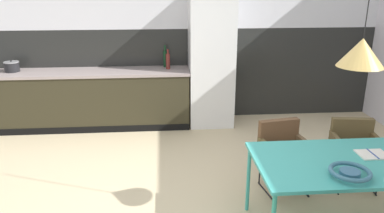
{
  "coord_description": "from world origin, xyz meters",
  "views": [
    {
      "loc": [
        -0.2,
        -2.98,
        2.2
      ],
      "look_at": [
        0.11,
        0.88,
        0.9
      ],
      "focal_mm": 35.13,
      "sensor_mm": 36.0,
      "label": 1
    }
  ],
  "objects_px": {
    "open_book": "(373,154)",
    "bottle_vinegar_dark": "(165,58)",
    "armchair_head_of_table": "(283,147)",
    "dining_table": "(346,165)",
    "armchair_facing_counter": "(354,143)",
    "bottle_wine_green": "(168,61)",
    "cooking_pot": "(12,67)",
    "pendant_lamp_over_table_near": "(361,52)",
    "fruit_bowl": "(350,172)",
    "refrigerator_column": "(211,60)"
  },
  "relations": [
    {
      "from": "open_book",
      "to": "refrigerator_column",
      "type": "bearing_deg",
      "value": 111.26
    },
    {
      "from": "open_book",
      "to": "dining_table",
      "type": "bearing_deg",
      "value": -162.94
    },
    {
      "from": "armchair_facing_counter",
      "to": "pendant_lamp_over_table_near",
      "type": "relative_size",
      "value": 0.55
    },
    {
      "from": "armchair_head_of_table",
      "to": "open_book",
      "type": "relative_size",
      "value": 2.93
    },
    {
      "from": "fruit_bowl",
      "to": "cooking_pot",
      "type": "relative_size",
      "value": 1.49
    },
    {
      "from": "open_book",
      "to": "cooking_pot",
      "type": "height_order",
      "value": "cooking_pot"
    },
    {
      "from": "dining_table",
      "to": "pendant_lamp_over_table_near",
      "type": "relative_size",
      "value": 1.17
    },
    {
      "from": "armchair_head_of_table",
      "to": "fruit_bowl",
      "type": "bearing_deg",
      "value": 89.2
    },
    {
      "from": "armchair_head_of_table",
      "to": "cooking_pot",
      "type": "bearing_deg",
      "value": -40.76
    },
    {
      "from": "refrigerator_column",
      "to": "pendant_lamp_over_table_near",
      "type": "distance_m",
      "value": 3.05
    },
    {
      "from": "armchair_facing_counter",
      "to": "fruit_bowl",
      "type": "relative_size",
      "value": 2.24
    },
    {
      "from": "armchair_facing_counter",
      "to": "pendant_lamp_over_table_near",
      "type": "height_order",
      "value": "pendant_lamp_over_table_near"
    },
    {
      "from": "fruit_bowl",
      "to": "refrigerator_column",
      "type": "bearing_deg",
      "value": 102.49
    },
    {
      "from": "dining_table",
      "to": "fruit_bowl",
      "type": "bearing_deg",
      "value": -112.27
    },
    {
      "from": "dining_table",
      "to": "armchair_facing_counter",
      "type": "xyz_separation_m",
      "value": [
        0.53,
        0.85,
        -0.19
      ]
    },
    {
      "from": "cooking_pot",
      "to": "bottle_vinegar_dark",
      "type": "height_order",
      "value": "bottle_vinegar_dark"
    },
    {
      "from": "refrigerator_column",
      "to": "pendant_lamp_over_table_near",
      "type": "height_order",
      "value": "pendant_lamp_over_table_near"
    },
    {
      "from": "fruit_bowl",
      "to": "bottle_vinegar_dark",
      "type": "bearing_deg",
      "value": 112.7
    },
    {
      "from": "armchair_facing_counter",
      "to": "cooking_pot",
      "type": "height_order",
      "value": "cooking_pot"
    },
    {
      "from": "armchair_head_of_table",
      "to": "open_book",
      "type": "bearing_deg",
      "value": 117.63
    },
    {
      "from": "bottle_wine_green",
      "to": "bottle_vinegar_dark",
      "type": "bearing_deg",
      "value": 105.28
    },
    {
      "from": "dining_table",
      "to": "fruit_bowl",
      "type": "relative_size",
      "value": 4.79
    },
    {
      "from": "refrigerator_column",
      "to": "armchair_head_of_table",
      "type": "xyz_separation_m",
      "value": [
        0.53,
        -2.07,
        -0.55
      ]
    },
    {
      "from": "cooking_pot",
      "to": "pendant_lamp_over_table_near",
      "type": "height_order",
      "value": "pendant_lamp_over_table_near"
    },
    {
      "from": "fruit_bowl",
      "to": "pendant_lamp_over_table_near",
      "type": "bearing_deg",
      "value": 68.9
    },
    {
      "from": "armchair_facing_counter",
      "to": "pendant_lamp_over_table_near",
      "type": "distance_m",
      "value": 1.53
    },
    {
      "from": "open_book",
      "to": "bottle_vinegar_dark",
      "type": "xyz_separation_m",
      "value": [
        -1.8,
        3.0,
        0.3
      ]
    },
    {
      "from": "fruit_bowl",
      "to": "armchair_head_of_table",
      "type": "bearing_deg",
      "value": 98.97
    },
    {
      "from": "armchair_head_of_table",
      "to": "cooking_pot",
      "type": "relative_size",
      "value": 3.43
    },
    {
      "from": "cooking_pot",
      "to": "pendant_lamp_over_table_near",
      "type": "xyz_separation_m",
      "value": [
        3.83,
        -2.93,
        0.7
      ]
    },
    {
      "from": "pendant_lamp_over_table_near",
      "to": "fruit_bowl",
      "type": "bearing_deg",
      "value": -111.1
    },
    {
      "from": "refrigerator_column",
      "to": "bottle_vinegar_dark",
      "type": "relative_size",
      "value": 6.0
    },
    {
      "from": "open_book",
      "to": "bottle_vinegar_dark",
      "type": "distance_m",
      "value": 3.51
    },
    {
      "from": "refrigerator_column",
      "to": "bottle_wine_green",
      "type": "relative_size",
      "value": 6.76
    },
    {
      "from": "open_book",
      "to": "bottle_wine_green",
      "type": "bearing_deg",
      "value": 121.59
    },
    {
      "from": "pendant_lamp_over_table_near",
      "to": "armchair_facing_counter",
      "type": "bearing_deg",
      "value": 57.28
    },
    {
      "from": "dining_table",
      "to": "bottle_wine_green",
      "type": "height_order",
      "value": "bottle_wine_green"
    },
    {
      "from": "dining_table",
      "to": "pendant_lamp_over_table_near",
      "type": "bearing_deg",
      "value": 90.0
    },
    {
      "from": "open_book",
      "to": "armchair_facing_counter",
      "type": "bearing_deg",
      "value": 71.51
    },
    {
      "from": "dining_table",
      "to": "open_book",
      "type": "relative_size",
      "value": 6.11
    },
    {
      "from": "bottle_wine_green",
      "to": "cooking_pot",
      "type": "bearing_deg",
      "value": 179.73
    },
    {
      "from": "cooking_pot",
      "to": "bottle_wine_green",
      "type": "relative_size",
      "value": 0.72
    },
    {
      "from": "armchair_facing_counter",
      "to": "pendant_lamp_over_table_near",
      "type": "xyz_separation_m",
      "value": [
        -0.53,
        -0.83,
        1.17
      ]
    },
    {
      "from": "dining_table",
      "to": "armchair_head_of_table",
      "type": "height_order",
      "value": "armchair_head_of_table"
    },
    {
      "from": "armchair_head_of_table",
      "to": "bottle_vinegar_dark",
      "type": "xyz_separation_m",
      "value": [
        -1.23,
        2.27,
        0.54
      ]
    },
    {
      "from": "dining_table",
      "to": "armchair_head_of_table",
      "type": "bearing_deg",
      "value": 109.03
    },
    {
      "from": "refrigerator_column",
      "to": "pendant_lamp_over_table_near",
      "type": "xyz_separation_m",
      "value": [
        0.81,
        -2.87,
        0.63
      ]
    },
    {
      "from": "refrigerator_column",
      "to": "bottle_wine_green",
      "type": "height_order",
      "value": "refrigerator_column"
    },
    {
      "from": "dining_table",
      "to": "bottle_vinegar_dark",
      "type": "bearing_deg",
      "value": 116.14
    },
    {
      "from": "refrigerator_column",
      "to": "pendant_lamp_over_table_near",
      "type": "bearing_deg",
      "value": -74.23
    }
  ]
}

